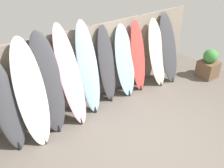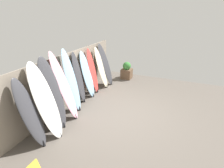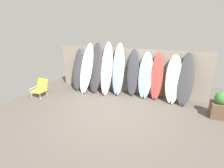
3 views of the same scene
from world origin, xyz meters
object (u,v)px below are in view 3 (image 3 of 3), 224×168
object	(u,v)px
surfboard_skyblue_4	(118,70)
surfboard_cream_8	(173,80)
surfboard_charcoal_5	(133,73)
beach_chair	(40,88)
surfboard_charcoal_0	(78,70)
surfboard_white_1	(86,69)
surfboard_red_7	(157,77)
surfboard_charcoal_2	(96,68)
surfboard_pink_3	(107,69)
planter_box	(220,106)
surfboard_charcoal_9	(186,80)
surfboard_skyblue_6	(145,76)

from	to	relation	value
surfboard_skyblue_4	surfboard_cream_8	xyz separation A→B (m)	(2.06, -0.03, -0.16)
surfboard_charcoal_5	beach_chair	world-z (taller)	surfboard_charcoal_5
surfboard_charcoal_0	surfboard_white_1	distance (m)	0.47
surfboard_red_7	surfboard_charcoal_5	bearing A→B (deg)	176.71
surfboard_charcoal_5	surfboard_red_7	xyz separation A→B (m)	(0.92, -0.05, -0.03)
surfboard_charcoal_2	beach_chair	bearing A→B (deg)	-148.11
surfboard_white_1	surfboard_skyblue_4	distance (m)	1.33
surfboard_skyblue_4	beach_chair	xyz separation A→B (m)	(-2.82, -1.22, -0.68)
surfboard_charcoal_0	surfboard_pink_3	world-z (taller)	surfboard_pink_3
surfboard_charcoal_2	surfboard_red_7	world-z (taller)	surfboard_charcoal_2
surfboard_charcoal_0	surfboard_white_1	size ratio (longest dim) A/B	0.88
surfboard_charcoal_0	surfboard_pink_3	bearing A→B (deg)	-0.25
surfboard_charcoal_5	planter_box	bearing A→B (deg)	-15.37
surfboard_pink_3	surfboard_white_1	bearing A→B (deg)	-175.04
surfboard_skyblue_4	surfboard_charcoal_9	world-z (taller)	surfboard_skyblue_4
surfboard_red_7	surfboard_skyblue_6	bearing A→B (deg)	179.45
surfboard_skyblue_4	surfboard_skyblue_6	size ratio (longest dim) A/B	1.17
surfboard_skyblue_6	surfboard_cream_8	world-z (taller)	surfboard_skyblue_6
surfboard_cream_8	beach_chair	bearing A→B (deg)	-166.27
surfboard_charcoal_0	surfboard_charcoal_2	world-z (taller)	surfboard_charcoal_2
surfboard_skyblue_4	surfboard_skyblue_6	world-z (taller)	surfboard_skyblue_4
surfboard_pink_3	surfboard_charcoal_5	xyz separation A→B (m)	(1.03, 0.17, -0.11)
surfboard_charcoal_5	surfboard_cream_8	world-z (taller)	surfboard_charcoal_5
surfboard_white_1	surfboard_cream_8	xyz separation A→B (m)	(3.38, 0.11, -0.12)
surfboard_charcoal_5	surfboard_white_1	bearing A→B (deg)	-172.51
surfboard_skyblue_4	surfboard_charcoal_5	world-z (taller)	surfboard_skyblue_4
surfboard_skyblue_4	surfboard_charcoal_0	bearing A→B (deg)	-177.98
surfboard_cream_8	planter_box	world-z (taller)	surfboard_cream_8
surfboard_skyblue_6	beach_chair	size ratio (longest dim) A/B	2.65
surfboard_pink_3	surfboard_skyblue_6	world-z (taller)	surfboard_pink_3
planter_box	surfboard_cream_8	bearing A→B (deg)	154.81
surfboard_pink_3	surfboard_skyblue_6	distance (m)	1.54
surfboard_red_7	planter_box	size ratio (longest dim) A/B	2.17
surfboard_white_1	surfboard_skyblue_6	world-z (taller)	surfboard_white_1
surfboard_charcoal_2	planter_box	bearing A→B (deg)	-8.21
surfboard_charcoal_5	planter_box	size ratio (longest dim) A/B	2.23
surfboard_charcoal_0	surfboard_cream_8	xyz separation A→B (m)	(3.82, 0.03, -0.00)
surfboard_charcoal_0	surfboard_charcoal_9	xyz separation A→B (m)	(4.23, 0.02, 0.04)
surfboard_charcoal_5	surfboard_charcoal_9	size ratio (longest dim) A/B	1.02
surfboard_charcoal_5	surfboard_red_7	bearing A→B (deg)	-3.29
surfboard_skyblue_4	surfboard_charcoal_9	size ratio (longest dim) A/B	1.14
surfboard_charcoal_0	surfboard_skyblue_6	distance (m)	2.83
surfboard_white_1	surfboard_skyblue_6	distance (m)	2.39
surfboard_charcoal_2	surfboard_cream_8	bearing A→B (deg)	0.53
surfboard_charcoal_2	beach_chair	world-z (taller)	surfboard_charcoal_2
surfboard_charcoal_9	beach_chair	xyz separation A→B (m)	(-5.28, -1.18, -0.56)
surfboard_red_7	surfboard_white_1	bearing A→B (deg)	-176.02
surfboard_red_7	surfboard_cream_8	distance (m)	0.59
surfboard_white_1	surfboard_charcoal_5	distance (m)	1.90
surfboard_skyblue_6	surfboard_charcoal_9	xyz separation A→B (m)	(1.40, -0.09, 0.03)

